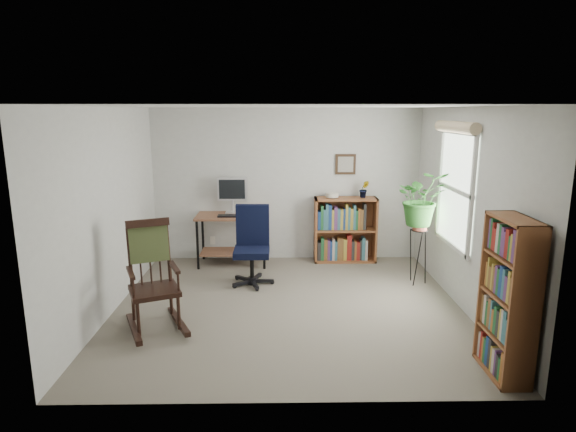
{
  "coord_description": "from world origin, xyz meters",
  "views": [
    {
      "loc": [
        -0.1,
        -5.54,
        2.36
      ],
      "look_at": [
        0.0,
        0.4,
        1.05
      ],
      "focal_mm": 30.0,
      "sensor_mm": 36.0,
      "label": 1
    }
  ],
  "objects_px": {
    "rocking_chair": "(154,276)",
    "office_chair": "(252,246)",
    "low_bookshelf": "(345,230)",
    "tall_bookshelf": "(508,298)",
    "desk": "(232,240)"
  },
  "relations": [
    {
      "from": "tall_bookshelf",
      "to": "low_bookshelf",
      "type": "bearing_deg",
      "value": 106.3
    },
    {
      "from": "desk",
      "to": "rocking_chair",
      "type": "bearing_deg",
      "value": -105.3
    },
    {
      "from": "office_chair",
      "to": "rocking_chair",
      "type": "bearing_deg",
      "value": -123.98
    },
    {
      "from": "office_chair",
      "to": "rocking_chair",
      "type": "height_order",
      "value": "rocking_chair"
    },
    {
      "from": "desk",
      "to": "office_chair",
      "type": "distance_m",
      "value": 0.99
    },
    {
      "from": "rocking_chair",
      "to": "tall_bookshelf",
      "type": "bearing_deg",
      "value": -39.17
    },
    {
      "from": "desk",
      "to": "rocking_chair",
      "type": "relative_size",
      "value": 0.9
    },
    {
      "from": "office_chair",
      "to": "tall_bookshelf",
      "type": "bearing_deg",
      "value": -42.78
    },
    {
      "from": "office_chair",
      "to": "rocking_chair",
      "type": "distance_m",
      "value": 1.69
    },
    {
      "from": "office_chair",
      "to": "low_bookshelf",
      "type": "bearing_deg",
      "value": 37.64
    },
    {
      "from": "tall_bookshelf",
      "to": "rocking_chair",
      "type": "bearing_deg",
      "value": 163.87
    },
    {
      "from": "office_chair",
      "to": "low_bookshelf",
      "type": "height_order",
      "value": "office_chair"
    },
    {
      "from": "office_chair",
      "to": "low_bookshelf",
      "type": "xyz_separation_m",
      "value": [
        1.42,
        1.04,
        -0.04
      ]
    },
    {
      "from": "rocking_chair",
      "to": "office_chair",
      "type": "bearing_deg",
      "value": 31.47
    },
    {
      "from": "rocking_chair",
      "to": "desk",
      "type": "bearing_deg",
      "value": 51.67
    }
  ]
}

